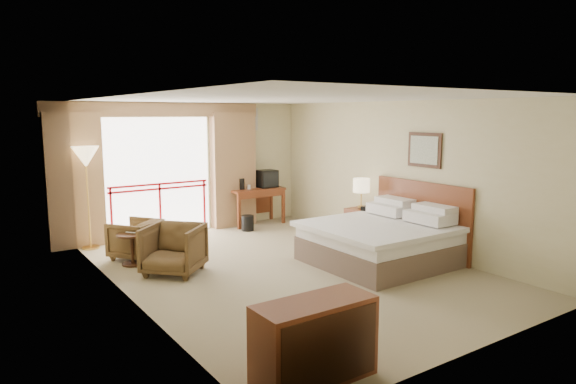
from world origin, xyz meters
TOP-DOWN VIEW (x-y plane):
  - floor at (0.00, 0.00)m, footprint 7.00×7.00m
  - ceiling at (0.00, 0.00)m, footprint 7.00×7.00m
  - wall_back at (0.00, 3.50)m, footprint 5.00×0.00m
  - wall_front at (0.00, -3.50)m, footprint 5.00×0.00m
  - wall_left at (-2.50, 0.00)m, footprint 0.00×7.00m
  - wall_right at (2.50, 0.00)m, footprint 0.00×7.00m
  - balcony_door at (-0.80, 3.48)m, footprint 2.40×0.00m
  - balcony_railing at (-0.80, 3.46)m, footprint 2.09×0.03m
  - curtain_left at (-2.45, 3.35)m, footprint 1.00×0.26m
  - curtain_right at (0.85, 3.35)m, footprint 1.00×0.26m
  - valance at (-0.80, 3.38)m, footprint 4.40×0.22m
  - hvac_vent at (1.30, 3.47)m, footprint 0.50×0.04m
  - bed at (1.50, -0.60)m, footprint 2.13×2.06m
  - headboard at (2.46, -0.60)m, footprint 0.06×2.10m
  - framed_art at (2.47, -0.60)m, footprint 0.04×0.72m
  - nightstand at (2.14, 0.57)m, footprint 0.48×0.56m
  - table_lamp at (2.14, 0.62)m, footprint 0.32×0.32m
  - phone at (2.09, 0.42)m, footprint 0.21×0.19m
  - desk at (1.34, 3.27)m, footprint 1.25×0.60m
  - tv at (1.64, 3.21)m, footprint 0.43×0.35m
  - coffee_maker at (0.99, 3.22)m, footprint 0.12×0.12m
  - cup at (1.14, 3.17)m, footprint 0.08×0.08m
  - wastebasket at (0.85, 2.74)m, footprint 0.32×0.32m
  - armchair_far at (-1.80, 1.98)m, footprint 1.02×1.02m
  - armchair_near at (-1.58, 0.80)m, footprint 1.19×1.19m
  - side_table at (-1.98, 1.61)m, footprint 0.48×0.48m
  - book at (-1.98, 1.61)m, footprint 0.28×0.29m
  - floor_lamp at (-2.29, 3.11)m, footprint 0.48×0.48m
  - dresser at (-1.75, -3.03)m, footprint 1.16×0.49m

SIDE VIEW (x-z plane):
  - floor at x=0.00m, z-range 0.00..0.00m
  - armchair_far at x=-1.80m, z-range -0.34..0.34m
  - armchair_near at x=-1.58m, z-range -0.39..0.39m
  - wastebasket at x=0.85m, z-range 0.00..0.33m
  - nightstand at x=2.14m, z-range 0.00..0.67m
  - side_table at x=-1.98m, z-range 0.10..0.62m
  - bed at x=1.50m, z-range -0.11..0.86m
  - dresser at x=-1.75m, z-range 0.00..0.77m
  - book at x=-1.98m, z-range 0.52..0.54m
  - desk at x=1.34m, z-range 0.23..1.05m
  - headboard at x=2.46m, z-range 0.00..1.30m
  - phone at x=2.09m, z-range 0.67..0.75m
  - balcony_railing at x=-0.80m, z-range 0.30..1.32m
  - cup at x=1.14m, z-range 0.81..0.92m
  - coffee_maker at x=0.99m, z-range 0.81..1.06m
  - tv at x=1.64m, z-range 0.81..1.21m
  - table_lamp at x=2.14m, z-range 0.83..1.39m
  - balcony_door at x=-0.80m, z-range 0.00..2.40m
  - curtain_left at x=-2.45m, z-range 0.00..2.50m
  - curtain_right at x=0.85m, z-range 0.00..2.50m
  - wall_left at x=-2.50m, z-range -2.15..4.85m
  - wall_right at x=2.50m, z-range -2.15..4.85m
  - wall_back at x=0.00m, z-range -1.15..3.85m
  - wall_front at x=0.00m, z-range -1.15..3.85m
  - floor_lamp at x=-2.29m, z-range 0.68..2.57m
  - framed_art at x=2.47m, z-range 1.55..2.15m
  - hvac_vent at x=1.30m, z-range 2.10..2.60m
  - valance at x=-0.80m, z-range 2.41..2.69m
  - ceiling at x=0.00m, z-range 2.70..2.70m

